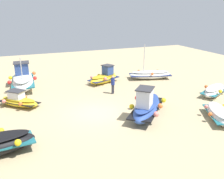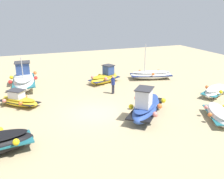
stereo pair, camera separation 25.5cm
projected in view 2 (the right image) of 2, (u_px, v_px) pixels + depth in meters
The scene contains 9 objects.
ground_plane at pixel (97, 113), 17.54m from camera, with size 50.23×50.23×0.00m, color tan.
fishing_boat_1 at pixel (146, 107), 16.83m from camera, with size 4.27×4.40×2.21m.
fishing_boat_2 at pixel (105, 77), 24.32m from camera, with size 3.51×2.38×1.72m.
fishing_boat_3 at pixel (218, 114), 16.33m from camera, with size 2.58×3.60×0.86m.
fishing_boat_4 at pixel (19, 100), 18.72m from camera, with size 3.16×3.08×1.26m.
fishing_boat_5 at pixel (24, 80), 22.86m from camera, with size 2.58×5.13×3.02m.
fishing_boat_6 at pixel (151, 75), 25.66m from camera, with size 4.56×2.59×3.56m.
fishing_boat_7 at pixel (215, 91), 20.85m from camera, with size 3.52×2.61×0.85m.
person_walking at pixel (113, 83), 21.14m from camera, with size 0.32×0.32×1.60m.
Camera 2 is at (4.87, 15.42, 7.08)m, focal length 40.22 mm.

